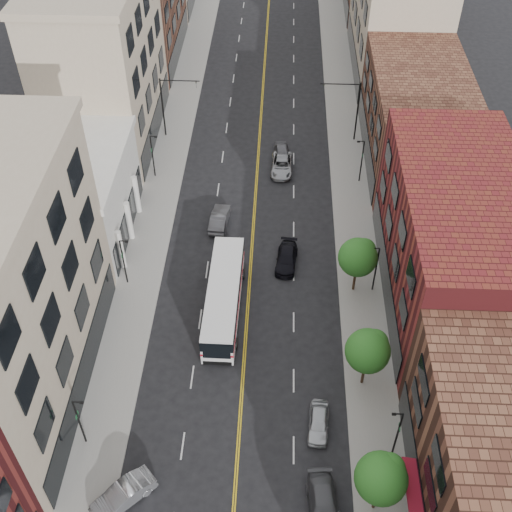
# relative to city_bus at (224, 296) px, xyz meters

# --- Properties ---
(sidewalk_left) EXTENTS (4.00, 110.00, 0.15)m
(sidewalk_left) POSITION_rel_city_bus_xyz_m (-8.00, 13.90, -1.73)
(sidewalk_left) COLOR gray
(sidewalk_left) RESTS_ON ground
(sidewalk_right) EXTENTS (4.00, 110.00, 0.15)m
(sidewalk_right) POSITION_rel_city_bus_xyz_m (12.00, 13.90, -1.73)
(sidewalk_right) COLOR gray
(sidewalk_right) RESTS_ON ground
(bldg_l_white) EXTENTS (10.00, 14.00, 8.00)m
(bldg_l_white) POSITION_rel_city_bus_xyz_m (-15.00, 9.90, 2.20)
(bldg_l_white) COLOR silver
(bldg_l_white) RESTS_ON ground
(bldg_l_far_a) EXTENTS (10.00, 20.00, 18.00)m
(bldg_l_far_a) POSITION_rel_city_bus_xyz_m (-15.00, 26.90, 7.20)
(bldg_l_far_a) COLOR tan
(bldg_l_far_a) RESTS_ON ground
(bldg_l_far_b) EXTENTS (10.00, 20.00, 15.00)m
(bldg_l_far_b) POSITION_rel_city_bus_xyz_m (-15.00, 46.90, 5.70)
(bldg_l_far_b) COLOR #512C20
(bldg_l_far_b) RESTS_ON ground
(bldg_r_mid) EXTENTS (10.00, 22.00, 12.00)m
(bldg_r_mid) POSITION_rel_city_bus_xyz_m (19.00, 2.90, 4.20)
(bldg_r_mid) COLOR maroon
(bldg_r_mid) RESTS_ON ground
(bldg_r_far_a) EXTENTS (10.00, 20.00, 10.00)m
(bldg_r_far_a) POSITION_rel_city_bus_xyz_m (19.00, 23.90, 3.20)
(bldg_r_far_a) COLOR #512C20
(bldg_r_far_a) RESTS_ON ground
(bldg_r_far_b) EXTENTS (10.00, 22.00, 14.00)m
(bldg_r_far_b) POSITION_rel_city_bus_xyz_m (19.00, 44.90, 5.20)
(bldg_r_far_b) COLOR tan
(bldg_r_far_b) RESTS_ON ground
(tree_r_1) EXTENTS (3.40, 3.40, 5.59)m
(tree_r_1) POSITION_rel_city_bus_xyz_m (11.39, -17.03, 2.32)
(tree_r_1) COLOR black
(tree_r_1) RESTS_ON sidewalk_right
(tree_r_2) EXTENTS (3.40, 3.40, 5.59)m
(tree_r_2) POSITION_rel_city_bus_xyz_m (11.39, -7.03, 2.32)
(tree_r_2) COLOR black
(tree_r_2) RESTS_ON sidewalk_right
(tree_r_3) EXTENTS (3.40, 3.40, 5.59)m
(tree_r_3) POSITION_rel_city_bus_xyz_m (11.39, 2.97, 2.32)
(tree_r_3) COLOR black
(tree_r_3) RESTS_ON sidewalk_right
(lamp_l_1) EXTENTS (0.81, 0.55, 5.05)m
(lamp_l_1) POSITION_rel_city_bus_xyz_m (-8.95, -13.10, 1.17)
(lamp_l_1) COLOR black
(lamp_l_1) RESTS_ON sidewalk_left
(lamp_l_2) EXTENTS (0.81, 0.55, 5.05)m
(lamp_l_2) POSITION_rel_city_bus_xyz_m (-8.95, 2.90, 1.17)
(lamp_l_2) COLOR black
(lamp_l_2) RESTS_ON sidewalk_left
(lamp_l_3) EXTENTS (0.81, 0.55, 5.05)m
(lamp_l_3) POSITION_rel_city_bus_xyz_m (-8.95, 18.90, 1.17)
(lamp_l_3) COLOR black
(lamp_l_3) RESTS_ON sidewalk_left
(lamp_r_1) EXTENTS (0.81, 0.55, 5.05)m
(lamp_r_1) POSITION_rel_city_bus_xyz_m (12.95, -13.10, 1.17)
(lamp_r_1) COLOR black
(lamp_r_1) RESTS_ON sidewalk_right
(lamp_r_2) EXTENTS (0.81, 0.55, 5.05)m
(lamp_r_2) POSITION_rel_city_bus_xyz_m (12.95, 2.90, 1.17)
(lamp_r_2) COLOR black
(lamp_r_2) RESTS_ON sidewalk_right
(lamp_r_3) EXTENTS (0.81, 0.55, 5.05)m
(lamp_r_3) POSITION_rel_city_bus_xyz_m (12.95, 18.90, 1.17)
(lamp_r_3) COLOR black
(lamp_r_3) RESTS_ON sidewalk_right
(signal_mast_left) EXTENTS (4.49, 0.18, 7.20)m
(signal_mast_left) POSITION_rel_city_bus_xyz_m (-8.27, 26.90, 2.84)
(signal_mast_left) COLOR black
(signal_mast_left) RESTS_ON sidewalk_left
(signal_mast_right) EXTENTS (4.49, 0.18, 7.20)m
(signal_mast_right) POSITION_rel_city_bus_xyz_m (12.27, 26.90, 2.84)
(signal_mast_right) COLOR black
(signal_mast_right) RESTS_ON sidewalk_right
(city_bus) EXTENTS (3.05, 12.11, 3.10)m
(city_bus) POSITION_rel_city_bus_xyz_m (0.00, 0.00, 0.00)
(city_bus) COLOR silver
(city_bus) RESTS_ON ground
(car_angle_b) EXTENTS (4.40, 4.26, 1.50)m
(car_angle_b) POSITION_rel_city_bus_xyz_m (-5.40, -17.30, -1.05)
(car_angle_b) COLOR #B8BAC1
(car_angle_b) RESTS_ON ground
(car_parked_mid) EXTENTS (2.45, 5.07, 1.42)m
(car_parked_mid) POSITION_rel_city_bus_xyz_m (7.95, -17.50, -1.09)
(car_parked_mid) COLOR #47484C
(car_parked_mid) RESTS_ON ground
(car_parked_far) EXTENTS (1.83, 3.89, 1.29)m
(car_parked_far) POSITION_rel_city_bus_xyz_m (7.80, -11.17, -1.16)
(car_parked_far) COLOR #B5B9BD
(car_parked_far) RESTS_ON ground
(car_lane_behind) EXTENTS (1.93, 4.63, 1.49)m
(car_lane_behind) POSITION_rel_city_bus_xyz_m (-1.36, 11.35, -1.06)
(car_lane_behind) COLOR #4D4D52
(car_lane_behind) RESTS_ON ground
(car_lane_a) EXTENTS (2.27, 4.68, 1.31)m
(car_lane_a) POSITION_rel_city_bus_xyz_m (5.32, 6.02, -1.15)
(car_lane_a) COLOR black
(car_lane_a) RESTS_ON ground
(car_lane_b) EXTENTS (2.46, 5.06, 1.39)m
(car_lane_b) POSITION_rel_city_bus_xyz_m (4.69, 20.64, -1.11)
(car_lane_b) COLOR #95979C
(car_lane_b) RESTS_ON ground
(car_lane_c) EXTENTS (2.09, 4.40, 1.45)m
(car_lane_c) POSITION_rel_city_bus_xyz_m (4.66, 22.72, -1.08)
(car_lane_c) COLOR #56565B
(car_lane_c) RESTS_ON ground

